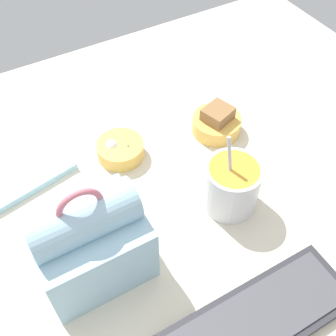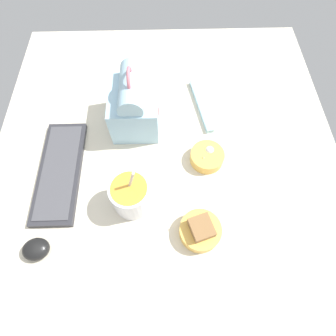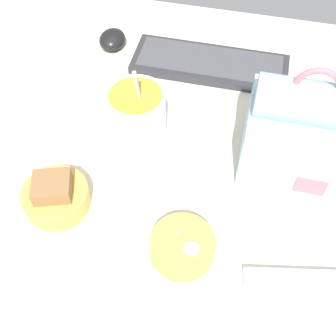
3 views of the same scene
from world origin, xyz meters
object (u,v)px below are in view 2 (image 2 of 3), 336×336
at_px(lunch_bag, 134,104).
at_px(computer_mouse, 36,249).
at_px(soup_cup, 131,195).
at_px(keyboard, 60,171).
at_px(chopstick_case, 201,105).
at_px(bento_bowl_sandwich, 200,230).
at_px(bento_bowl_snacks, 207,157).

height_order(lunch_bag, computer_mouse, lunch_bag).
height_order(soup_cup, computer_mouse, soup_cup).
xyz_separation_m(keyboard, chopstick_case, (0.24, -0.45, -0.00)).
relative_size(bento_bowl_sandwich, computer_mouse, 1.59).
height_order(keyboard, bento_bowl_snacks, bento_bowl_snacks).
distance_m(soup_cup, bento_bowl_sandwich, 0.21).
distance_m(bento_bowl_sandwich, computer_mouse, 0.43).
xyz_separation_m(keyboard, bento_bowl_sandwich, (-0.19, -0.41, 0.01)).
height_order(bento_bowl_sandwich, computer_mouse, bento_bowl_sandwich).
xyz_separation_m(soup_cup, computer_mouse, (-0.13, 0.25, -0.04)).
bearing_deg(bento_bowl_snacks, soup_cup, 120.92).
bearing_deg(lunch_bag, bento_bowl_snacks, -125.18).
height_order(keyboard, bento_bowl_sandwich, bento_bowl_sandwich).
relative_size(keyboard, computer_mouse, 4.84).
distance_m(lunch_bag, chopstick_case, 0.24).
xyz_separation_m(bento_bowl_sandwich, chopstick_case, (0.44, -0.04, -0.02)).
distance_m(bento_bowl_sandwich, chopstick_case, 0.44).
bearing_deg(soup_cup, bento_bowl_sandwich, -116.80).
bearing_deg(computer_mouse, bento_bowl_sandwich, -85.16).
bearing_deg(soup_cup, chopstick_case, -33.00).
xyz_separation_m(lunch_bag, bento_bowl_snacks, (-0.16, -0.22, -0.07)).
relative_size(keyboard, soup_cup, 1.94).
bearing_deg(bento_bowl_sandwich, bento_bowl_snacks, -9.93).
height_order(soup_cup, bento_bowl_sandwich, soup_cup).
xyz_separation_m(bento_bowl_sandwich, bento_bowl_snacks, (0.23, -0.04, -0.01)).
height_order(computer_mouse, chopstick_case, computer_mouse).
relative_size(computer_mouse, chopstick_case, 0.31).
height_order(keyboard, computer_mouse, computer_mouse).
relative_size(lunch_bag, bento_bowl_snacks, 2.16).
height_order(bento_bowl_sandwich, chopstick_case, bento_bowl_sandwich).
distance_m(keyboard, lunch_bag, 0.30).
height_order(keyboard, soup_cup, soup_cup).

